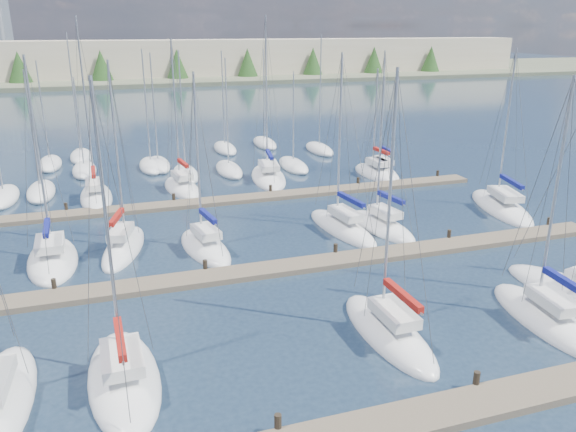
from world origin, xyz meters
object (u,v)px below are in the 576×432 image
object	(u,v)px
sailboat_h	(53,260)
sailboat_i	(124,247)
sailboat_k	(342,228)
sailboat_c	(124,378)
sailboat_l	(381,226)
sailboat_m	(501,207)
sailboat_d	(389,332)
sailboat_q	(376,174)
sailboat_r	(381,171)
sailboat_o	(182,187)
sailboat_p	(268,177)
sailboat_n	(96,197)
sailboat_e	(545,318)
sailboat_j	(205,247)

from	to	relation	value
sailboat_h	sailboat_i	bearing A→B (deg)	7.08
sailboat_h	sailboat_k	bearing A→B (deg)	-2.90
sailboat_c	sailboat_l	distance (m)	21.99
sailboat_m	sailboat_d	bearing A→B (deg)	-126.35
sailboat_q	sailboat_r	bearing A→B (deg)	30.19
sailboat_o	sailboat_h	xyz separation A→B (m)	(-9.56, -13.41, -0.02)
sailboat_p	sailboat_i	distance (m)	19.43
sailboat_l	sailboat_i	distance (m)	17.28
sailboat_c	sailboat_n	xyz separation A→B (m)	(-0.96, 26.52, 0.02)
sailboat_o	sailboat_l	bearing A→B (deg)	-57.45
sailboat_n	sailboat_q	bearing A→B (deg)	-1.63
sailboat_e	sailboat_m	bearing A→B (deg)	63.38
sailboat_e	sailboat_p	bearing A→B (deg)	104.88
sailboat_o	sailboat_k	distance (m)	16.43
sailboat_m	sailboat_n	bearing A→B (deg)	171.23
sailboat_k	sailboat_e	bearing A→B (deg)	-80.94
sailboat_c	sailboat_q	bearing A→B (deg)	45.69
sailboat_q	sailboat_m	bearing A→B (deg)	-71.21
sailboat_k	sailboat_i	world-z (taller)	sailboat_k
sailboat_o	sailboat_c	bearing A→B (deg)	-109.62
sailboat_k	sailboat_o	bearing A→B (deg)	116.74
sailboat_d	sailboat_q	world-z (taller)	sailboat_d
sailboat_h	sailboat_r	xyz separation A→B (m)	(28.51, 13.12, 0.02)
sailboat_r	sailboat_l	bearing A→B (deg)	-112.61
sailboat_d	sailboat_m	bearing A→B (deg)	38.58
sailboat_o	sailboat_n	bearing A→B (deg)	177.73
sailboat_o	sailboat_l	distance (m)	18.52
sailboat_k	sailboat_h	distance (m)	18.65
sailboat_n	sailboat_d	bearing A→B (deg)	-65.77
sailboat_e	sailboat_n	bearing A→B (deg)	131.15
sailboat_e	sailboat_i	xyz separation A→B (m)	(-18.68, 15.62, 0.01)
sailboat_d	sailboat_c	bearing A→B (deg)	178.74
sailboat_d	sailboat_i	size ratio (longest dim) A/B	1.02
sailboat_c	sailboat_l	bearing A→B (deg)	33.94
sailboat_e	sailboat_k	bearing A→B (deg)	110.88
sailboat_h	sailboat_l	size ratio (longest dim) A/B	1.15
sailboat_k	sailboat_h	bearing A→B (deg)	172.32
sailboat_r	sailboat_c	bearing A→B (deg)	-128.54
sailboat_e	sailboat_o	bearing A→B (deg)	120.05
sailboat_q	sailboat_p	bearing A→B (deg)	167.45
sailboat_o	sailboat_d	xyz separation A→B (m)	(5.56, -27.19, -0.01)
sailboat_r	sailboat_d	world-z (taller)	sailboat_d
sailboat_i	sailboat_q	bearing A→B (deg)	42.00
sailboat_c	sailboat_o	bearing A→B (deg)	75.63
sailboat_i	sailboat_d	bearing A→B (deg)	-37.64
sailboat_l	sailboat_i	bearing A→B (deg)	166.78
sailboat_i	sailboat_k	bearing A→B (deg)	11.36
sailboat_p	sailboat_j	world-z (taller)	sailboat_p
sailboat_c	sailboat_e	world-z (taller)	sailboat_c
sailboat_c	sailboat_e	distance (m)	19.37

